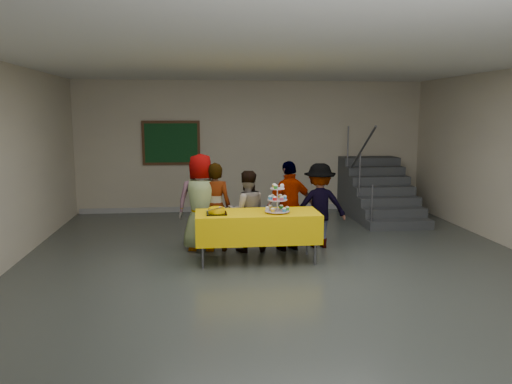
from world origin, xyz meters
TOP-DOWN VIEW (x-y plane):
  - room_shell at (0.00, 0.02)m, footprint 10.00×10.04m
  - bake_table at (-0.33, 0.91)m, footprint 1.88×0.78m
  - cupcake_stand at (-0.04, 0.83)m, footprint 0.38×0.38m
  - bear_cake at (-0.96, 0.84)m, footprint 0.32×0.36m
  - schoolchild_a at (-1.19, 1.66)m, footprint 0.85×0.62m
  - schoolchild_b at (-0.96, 1.60)m, footprint 0.60×0.45m
  - schoolchild_c at (-0.44, 1.51)m, footprint 0.69×0.56m
  - schoolchild_d at (0.27, 1.49)m, footprint 0.95×0.64m
  - schoolchild_e at (0.80, 1.63)m, footprint 0.94×0.57m
  - staircase at (2.70, 4.13)m, footprint 1.30×2.40m
  - noticeboard at (-1.84, 4.96)m, footprint 1.30×0.05m

SIDE VIEW (x-z plane):
  - staircase at x=2.70m, z-range -0.53..1.51m
  - bake_table at x=-0.33m, z-range 0.17..0.94m
  - schoolchild_c at x=-0.44m, z-range 0.00..1.34m
  - schoolchild_e at x=0.80m, z-range 0.00..1.43m
  - schoolchild_b at x=-0.96m, z-range 0.00..1.47m
  - schoolchild_d at x=0.27m, z-range 0.00..1.49m
  - schoolchild_a at x=-1.19m, z-range 0.00..1.61m
  - bear_cake at x=-0.96m, z-range 0.77..0.89m
  - cupcake_stand at x=-0.04m, z-range 0.72..1.16m
  - noticeboard at x=-1.84m, z-range 1.10..2.10m
  - room_shell at x=0.00m, z-range 0.62..3.64m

